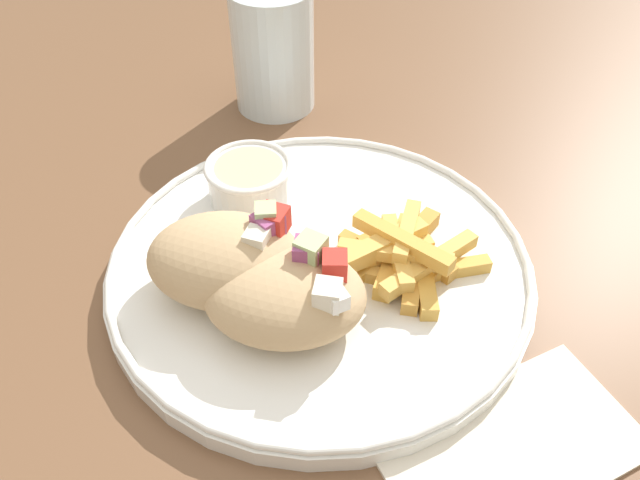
{
  "coord_description": "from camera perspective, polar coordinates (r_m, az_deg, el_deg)",
  "views": [
    {
      "loc": [
        -0.24,
        -0.27,
        1.05
      ],
      "look_at": [
        -0.03,
        -0.05,
        0.76
      ],
      "focal_mm": 35.0,
      "sensor_mm": 36.0,
      "label": 1
    }
  ],
  "objects": [
    {
      "name": "sauce_ramekin",
      "position": [
        0.49,
        -6.44,
        5.55
      ],
      "size": [
        0.07,
        0.07,
        0.03
      ],
      "color": "white",
      "rests_on": "plate"
    },
    {
      "name": "pita_sandwich_near",
      "position": [
        0.39,
        -3.08,
        -4.97
      ],
      "size": [
        0.13,
        0.13,
        0.06
      ],
      "rotation": [
        0.0,
        0.0,
        -0.8
      ],
      "color": "tan",
      "rests_on": "plate"
    },
    {
      "name": "napkin",
      "position": [
        0.39,
        17.05,
        -17.5
      ],
      "size": [
        0.17,
        0.12,
        0.0
      ],
      "rotation": [
        0.0,
        0.0,
        -0.29
      ],
      "color": "silver",
      "rests_on": "table"
    },
    {
      "name": "pita_sandwich_far",
      "position": [
        0.41,
        -8.46,
        -1.7
      ],
      "size": [
        0.13,
        0.13,
        0.06
      ],
      "rotation": [
        0.0,
        0.0,
        -0.85
      ],
      "color": "tan",
      "rests_on": "plate"
    },
    {
      "name": "fries_pile",
      "position": [
        0.43,
        7.52,
        -1.57
      ],
      "size": [
        0.12,
        0.1,
        0.03
      ],
      "color": "gold",
      "rests_on": "plate"
    },
    {
      "name": "water_glass",
      "position": [
        0.61,
        -4.27,
        16.47
      ],
      "size": [
        0.08,
        0.08,
        0.11
      ],
      "color": "silver",
      "rests_on": "table"
    },
    {
      "name": "plate",
      "position": [
        0.45,
        -0.0,
        -2.25
      ],
      "size": [
        0.3,
        0.3,
        0.02
      ],
      "color": "white",
      "rests_on": "table"
    },
    {
      "name": "table",
      "position": [
        0.53,
        -1.06,
        -2.97
      ],
      "size": [
        1.57,
        1.57,
        0.72
      ],
      "color": "brown",
      "rests_on": "ground_plane"
    }
  ]
}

